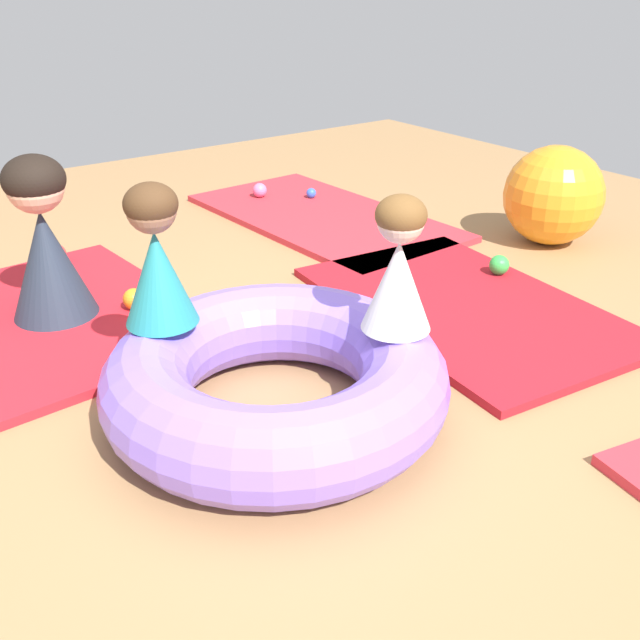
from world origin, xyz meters
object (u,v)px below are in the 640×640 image
Objects in this scene: child_in_white at (398,266)px; play_ball_pink at (260,190)px; child_in_teal at (156,257)px; adult_seated at (44,240)px; play_ball_green at (499,265)px; play_ball_orange at (134,299)px; inflatable_cushion at (276,379)px; play_ball_red at (56,254)px; exercise_ball_large at (553,195)px; play_ball_blue at (311,193)px.

play_ball_pink is at bearing 31.32° from child_in_white.
adult_seated is at bearing 130.40° from child_in_teal.
adult_seated reaches higher than play_ball_pink.
play_ball_orange is at bearing -113.01° from play_ball_green.
inflatable_cushion is at bearing -30.68° from play_ball_pink.
inflatable_cushion is at bearing 119.06° from child_in_white.
exercise_ball_large is (1.31, 2.54, 0.20)m from play_ball_red.
child_in_white is at bearing -65.63° from play_ball_green.
play_ball_green is 1.52× the size of play_ball_blue.
play_ball_pink is at bearing 81.97° from child_in_teal.
play_ball_blue is 0.12× the size of exercise_ball_large.
child_in_white is at bearing 66.58° from inflatable_cushion.
inflatable_cushion is 12.77× the size of play_ball_pink.
play_ball_blue is (-2.28, 1.25, -0.49)m from child_in_white.
child_in_teal reaches higher than exercise_ball_large.
adult_seated is 0.74m from play_ball_red.
child_in_white is 2.24m from play_ball_red.
play_ball_red is at bearing -172.62° from play_ball_orange.
exercise_ball_large is (-0.79, 1.95, -0.28)m from child_in_white.
play_ball_red is (-1.54, -1.84, 0.00)m from play_ball_green.
play_ball_blue is (-1.72, 0.01, -0.02)m from play_ball_green.
adult_seated is at bearing -59.55° from play_ball_pink.
child_in_white is 4.59× the size of play_ball_red.
play_ball_green is 1.72m from play_ball_blue.
adult_seated is 2.84m from exercise_ball_large.
child_in_white is 4.83× the size of play_ball_orange.
play_ball_orange is at bearing 108.41° from child_in_teal.
play_ball_orange is 1.49× the size of play_ball_blue.
inflatable_cushion reaches higher than play_ball_red.
play_ball_red is (0.40, -1.56, 0.00)m from play_ball_pink.
child_in_teal is 5.01× the size of play_ball_green.
child_in_white reaches higher than adult_seated.
inflatable_cushion is 11.98× the size of play_ball_green.
inflatable_cushion is 2.53× the size of child_in_white.
inflatable_cushion reaches higher than play_ball_pink.
adult_seated is at bearing 81.26° from child_in_white.
play_ball_red is (-1.56, 0.07, -0.49)m from child_in_teal.
play_ball_green is 2.40m from play_ball_red.
play_ball_green is at bearing -71.82° from exercise_ball_large.
adult_seated is 7.27× the size of play_ball_orange.
play_ball_pink is (-2.33, 1.38, -0.07)m from inflatable_cushion.
child_in_teal is at bearing -47.92° from play_ball_blue.
play_ball_orange is 1.90m from play_ball_pink.
inflatable_cushion is 1.68× the size of adult_seated.
adult_seated is at bearing -68.39° from play_ball_blue.
adult_seated is 2.09m from play_ball_pink.
play_ball_pink is 0.91× the size of play_ball_red.
play_ball_green is at bearing 66.99° from play_ball_orange.
child_in_white is at bearing -28.76° from play_ball_blue.
play_ball_red is at bearing -130.05° from play_ball_green.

